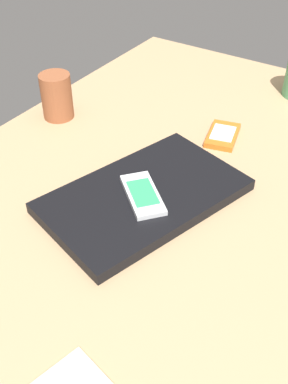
{
  "coord_description": "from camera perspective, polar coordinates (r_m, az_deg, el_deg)",
  "views": [
    {
      "loc": [
        -60.84,
        -35.48,
        57.01
      ],
      "look_at": [
        -7.58,
        -0.68,
        5.0
      ],
      "focal_mm": 43.53,
      "sensor_mm": 36.0,
      "label": 1
    }
  ],
  "objects": [
    {
      "name": "pen_cup",
      "position": [
        1.07,
        -10.65,
        11.46
      ],
      "size": [
        6.88,
        6.88,
        10.21
      ],
      "primitive_type": "cylinder",
      "color": "brown",
      "rests_on": "desk_surface"
    },
    {
      "name": "desk_surface",
      "position": [
        0.9,
        2.28,
        0.98
      ],
      "size": [
        120.0,
        80.0,
        3.0
      ],
      "primitive_type": "cube",
      "color": "tan",
      "rests_on": "ground"
    },
    {
      "name": "laptop_closed",
      "position": [
        0.83,
        0.0,
        -0.5
      ],
      "size": [
        39.93,
        30.48,
        2.14
      ],
      "primitive_type": "cube",
      "rotation": [
        0.0,
        0.0,
        -0.3
      ],
      "color": "black",
      "rests_on": "desk_surface"
    },
    {
      "name": "cell_phone_on_laptop",
      "position": [
        0.81,
        -0.16,
        -0.31
      ],
      "size": [
        11.56,
        12.29,
        1.06
      ],
      "color": "silver",
      "rests_on": "laptop_closed"
    },
    {
      "name": "cell_phone_on_desk",
      "position": [
        1.01,
        9.62,
        6.87
      ],
      "size": [
        11.36,
        8.25,
        1.32
      ],
      "color": "orange",
      "rests_on": "desk_surface"
    }
  ]
}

